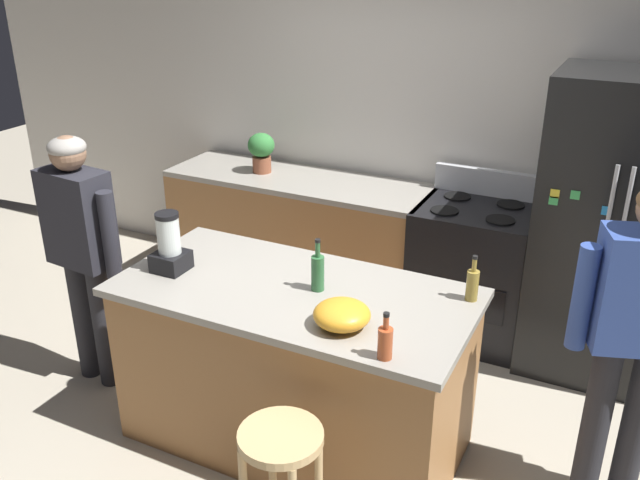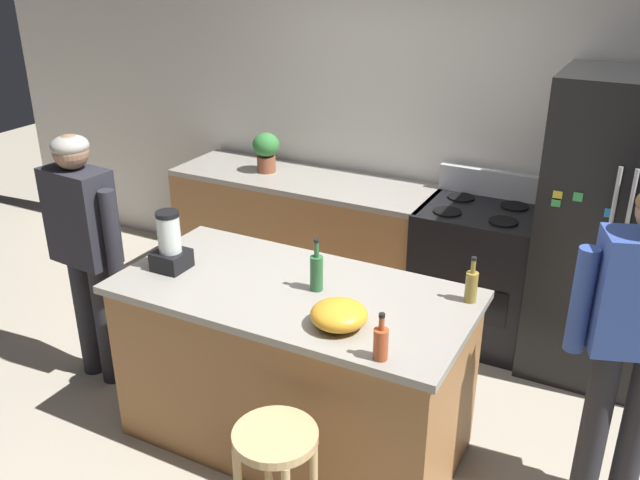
% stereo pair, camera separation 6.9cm
% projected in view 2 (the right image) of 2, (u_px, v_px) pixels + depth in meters
% --- Properties ---
extents(ground_plane, '(14.00, 14.00, 0.00)m').
position_uv_depth(ground_plane, '(295.00, 437.00, 3.80)').
color(ground_plane, '#B2A893').
extents(back_wall, '(8.00, 0.10, 2.70)m').
position_uv_depth(back_wall, '(427.00, 124.00, 4.84)').
color(back_wall, silver).
rests_on(back_wall, ground_plane).
extents(kitchen_island, '(1.82, 0.90, 0.94)m').
position_uv_depth(kitchen_island, '(294.00, 366.00, 3.61)').
color(kitchen_island, '#9E6B3D').
rests_on(kitchen_island, ground_plane).
extents(back_counter_run, '(2.00, 0.64, 0.94)m').
position_uv_depth(back_counter_run, '(303.00, 236.00, 5.21)').
color(back_counter_run, '#9E6B3D').
rests_on(back_counter_run, ground_plane).
extents(refrigerator, '(0.90, 0.73, 1.89)m').
position_uv_depth(refrigerator, '(619.00, 234.00, 4.05)').
color(refrigerator, black).
rests_on(refrigerator, ground_plane).
extents(stove_range, '(0.76, 0.65, 1.12)m').
position_uv_depth(stove_range, '(475.00, 273.00, 4.61)').
color(stove_range, black).
rests_on(stove_range, ground_plane).
extents(person_by_island_left, '(0.60, 0.25, 1.57)m').
position_uv_depth(person_by_island_left, '(84.00, 238.00, 3.97)').
color(person_by_island_left, '#26262B').
rests_on(person_by_island_left, ground_plane).
extents(person_by_sink_right, '(0.59, 0.34, 1.64)m').
position_uv_depth(person_by_sink_right, '(637.00, 328.00, 2.97)').
color(person_by_sink_right, '#26262B').
rests_on(person_by_sink_right, ground_plane).
extents(bar_stool, '(0.36, 0.36, 0.69)m').
position_uv_depth(bar_stool, '(276.00, 463.00, 2.85)').
color(bar_stool, tan).
rests_on(bar_stool, ground_plane).
extents(potted_plant, '(0.20, 0.20, 0.30)m').
position_uv_depth(potted_plant, '(266.00, 149.00, 5.08)').
color(potted_plant, brown).
rests_on(potted_plant, back_counter_run).
extents(blender_appliance, '(0.17, 0.17, 0.32)m').
position_uv_depth(blender_appliance, '(170.00, 245.00, 3.58)').
color(blender_appliance, black).
rests_on(blender_appliance, kitchen_island).
extents(bottle_vinegar, '(0.06, 0.06, 0.24)m').
position_uv_depth(bottle_vinegar, '(471.00, 285.00, 3.27)').
color(bottle_vinegar, olive).
rests_on(bottle_vinegar, kitchen_island).
extents(bottle_cooking_sauce, '(0.06, 0.06, 0.22)m').
position_uv_depth(bottle_cooking_sauce, '(381.00, 342.00, 2.82)').
color(bottle_cooking_sauce, '#B24C26').
rests_on(bottle_cooking_sauce, kitchen_island).
extents(bottle_olive_oil, '(0.07, 0.07, 0.28)m').
position_uv_depth(bottle_olive_oil, '(317.00, 272.00, 3.37)').
color(bottle_olive_oil, '#2D6638').
rests_on(bottle_olive_oil, kitchen_island).
extents(mixing_bowl, '(0.26, 0.26, 0.12)m').
position_uv_depth(mixing_bowl, '(339.00, 315.00, 3.06)').
color(mixing_bowl, orange).
rests_on(mixing_bowl, kitchen_island).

